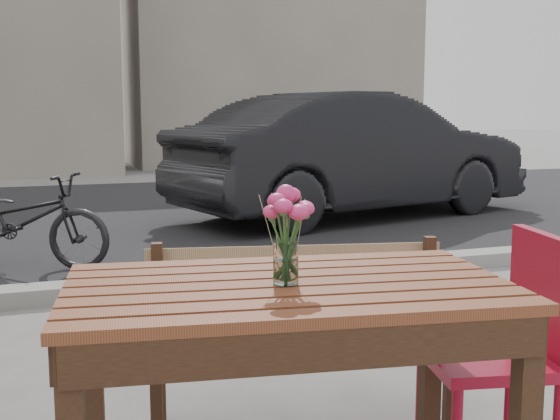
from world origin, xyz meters
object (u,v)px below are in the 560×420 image
red_chair (511,339)px  main_vase (286,223)px  parked_car (354,155)px  main_table (288,325)px  bicycle (21,221)px

red_chair → main_vase: bearing=-72.6°
red_chair → parked_car: 6.33m
main_table → main_vase: main_vase is taller
red_chair → parked_car: size_ratio=0.19×
main_table → parked_car: parked_car is taller
main_table → parked_car: bearing=71.5°
parked_car → bicycle: parked_car is taller
red_chair → bicycle: red_chair is taller
main_vase → bicycle: bearing=100.6°
main_vase → parked_car: (3.09, 6.00, -0.23)m
red_chair → parked_car: parked_car is taller
red_chair → parked_car: bearing=171.5°
bicycle → main_table: bearing=-142.9°
main_table → bicycle: 4.33m
main_table → red_chair: (0.86, 0.07, -0.16)m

